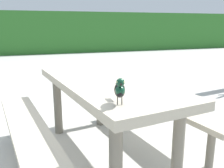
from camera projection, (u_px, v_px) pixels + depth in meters
The scene contains 4 objects.
ground_plane at pixel (76, 153), 2.43m from camera, with size 60.00×60.00×0.00m, color #B7B5AD.
hedge_wall at pixel (35, 32), 11.22m from camera, with size 28.00×2.22×1.78m, color #2D6B28.
picnic_table_foreground at pixel (105, 100), 2.29m from camera, with size 1.92×1.95×0.74m.
bird_grackle at pixel (120, 89), 1.54m from camera, with size 0.12×0.28×0.18m.
Camera 1 is at (-0.37, -2.20, 1.24)m, focal length 39.58 mm.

